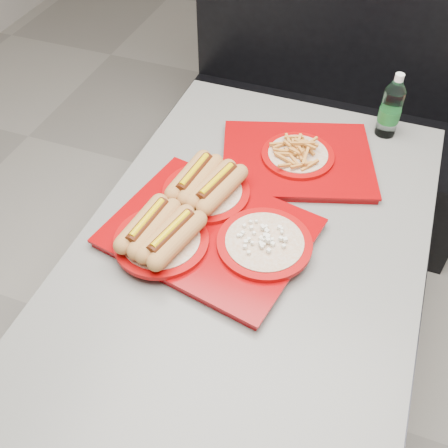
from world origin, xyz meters
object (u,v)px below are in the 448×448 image
(booth_bench, at_px, (324,122))
(tray_near, at_px, (204,222))
(diner_table, at_px, (249,282))
(tray_far, at_px, (298,157))
(water_bottle, at_px, (391,109))

(booth_bench, height_order, tray_near, booth_bench)
(diner_table, relative_size, booth_bench, 1.05)
(tray_far, bearing_deg, diner_table, -94.77)
(diner_table, bearing_deg, tray_far, 85.23)
(tray_far, distance_m, water_bottle, 0.35)
(diner_table, height_order, tray_near, tray_near)
(booth_bench, distance_m, tray_near, 1.17)
(tray_far, bearing_deg, booth_bench, 92.40)
(diner_table, height_order, booth_bench, booth_bench)
(tray_far, relative_size, water_bottle, 2.49)
(diner_table, bearing_deg, booth_bench, 90.00)
(diner_table, xyz_separation_m, tray_far, (0.03, 0.37, 0.19))
(tray_near, distance_m, tray_far, 0.40)
(tray_near, relative_size, tray_far, 1.06)
(booth_bench, relative_size, water_bottle, 6.19)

